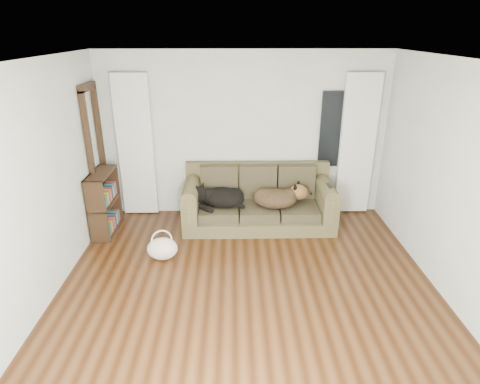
{
  "coord_description": "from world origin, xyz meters",
  "views": [
    {
      "loc": [
        -0.16,
        -3.7,
        2.88
      ],
      "look_at": [
        -0.07,
        1.6,
        0.71
      ],
      "focal_mm": 30.0,
      "sensor_mm": 36.0,
      "label": 1
    }
  ],
  "objects_px": {
    "tote_bag": "(162,248)",
    "dog_shepherd": "(277,198)",
    "bookshelf": "(104,201)",
    "sofa": "(259,198)",
    "dog_black_lab": "(220,198)"
  },
  "relations": [
    {
      "from": "dog_shepherd",
      "to": "tote_bag",
      "type": "bearing_deg",
      "value": 40.07
    },
    {
      "from": "bookshelf",
      "to": "sofa",
      "type": "bearing_deg",
      "value": 7.02
    },
    {
      "from": "tote_bag",
      "to": "bookshelf",
      "type": "xyz_separation_m",
      "value": [
        -0.97,
        0.81,
        0.34
      ]
    },
    {
      "from": "tote_bag",
      "to": "dog_shepherd",
      "type": "bearing_deg",
      "value": 29.22
    },
    {
      "from": "dog_shepherd",
      "to": "tote_bag",
      "type": "xyz_separation_m",
      "value": [
        -1.62,
        -0.91,
        -0.33
      ]
    },
    {
      "from": "dog_black_lab",
      "to": "bookshelf",
      "type": "distance_m",
      "value": 1.73
    },
    {
      "from": "sofa",
      "to": "tote_bag",
      "type": "distance_m",
      "value": 1.7
    },
    {
      "from": "dog_black_lab",
      "to": "dog_shepherd",
      "type": "xyz_separation_m",
      "value": [
        0.87,
        -0.03,
        0.01
      ]
    },
    {
      "from": "tote_bag",
      "to": "dog_black_lab",
      "type": "bearing_deg",
      "value": 51.41
    },
    {
      "from": "sofa",
      "to": "dog_black_lab",
      "type": "xyz_separation_m",
      "value": [
        -0.59,
        -0.06,
        0.03
      ]
    },
    {
      "from": "dog_shepherd",
      "to": "bookshelf",
      "type": "relative_size",
      "value": 0.74
    },
    {
      "from": "dog_shepherd",
      "to": "bookshelf",
      "type": "bearing_deg",
      "value": 13.03
    },
    {
      "from": "tote_bag",
      "to": "bookshelf",
      "type": "distance_m",
      "value": 1.31
    },
    {
      "from": "sofa",
      "to": "bookshelf",
      "type": "height_order",
      "value": "bookshelf"
    },
    {
      "from": "tote_bag",
      "to": "bookshelf",
      "type": "relative_size",
      "value": 0.43
    }
  ]
}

